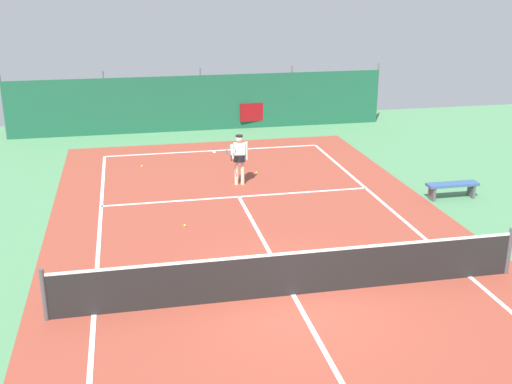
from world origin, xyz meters
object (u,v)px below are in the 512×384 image
(courtside_bench, at_px, (452,187))
(tennis_player, at_px, (239,156))
(parked_car, at_px, (246,101))
(tennis_ball_midcourt, at_px, (142,166))
(tennis_ball_by_sideline, at_px, (185,226))
(tennis_ball_near_player, at_px, (256,172))
(tennis_net, at_px, (293,273))

(courtside_bench, bearing_deg, tennis_player, 156.38)
(tennis_player, bearing_deg, parked_car, -95.22)
(tennis_ball_midcourt, distance_m, parked_car, 8.91)
(tennis_ball_by_sideline, bearing_deg, tennis_player, 57.35)
(courtside_bench, bearing_deg, tennis_ball_near_player, 144.76)
(tennis_player, relative_size, tennis_ball_midcourt, 24.85)
(tennis_net, bearing_deg, courtside_bench, 38.14)
(tennis_net, xyz_separation_m, tennis_player, (0.24, 7.61, 0.45))
(tennis_net, bearing_deg, parked_car, 82.30)
(tennis_ball_near_player, xyz_separation_m, parked_car, (1.34, 8.81, 0.81))
(tennis_ball_midcourt, xyz_separation_m, courtside_bench, (9.10, -5.31, 0.34))
(tennis_ball_near_player, xyz_separation_m, tennis_ball_by_sideline, (-2.89, -4.36, 0.00))
(tennis_player, distance_m, tennis_ball_by_sideline, 4.01)
(tennis_ball_midcourt, distance_m, tennis_ball_by_sideline, 6.02)
(tennis_net, bearing_deg, tennis_player, 88.19)
(tennis_player, height_order, courtside_bench, tennis_player)
(tennis_ball_midcourt, bearing_deg, tennis_net, -74.81)
(parked_car, relative_size, courtside_bench, 2.74)
(tennis_net, relative_size, tennis_ball_midcourt, 153.33)
(tennis_ball_near_player, relative_size, tennis_ball_by_sideline, 1.00)
(parked_car, bearing_deg, tennis_ball_midcourt, 48.03)
(tennis_net, height_order, tennis_ball_midcourt, tennis_net)
(tennis_net, height_order, tennis_ball_by_sideline, tennis_net)
(tennis_ball_by_sideline, bearing_deg, parked_car, 72.19)
(tennis_net, distance_m, courtside_bench, 8.02)
(parked_car, height_order, courtside_bench, parked_car)
(tennis_net, height_order, tennis_ball_near_player, tennis_net)
(tennis_net, relative_size, tennis_ball_near_player, 153.33)
(parked_car, distance_m, courtside_bench, 13.15)
(tennis_player, distance_m, tennis_ball_near_player, 1.63)
(tennis_net, distance_m, tennis_ball_by_sideline, 4.73)
(tennis_ball_near_player, distance_m, parked_car, 8.94)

